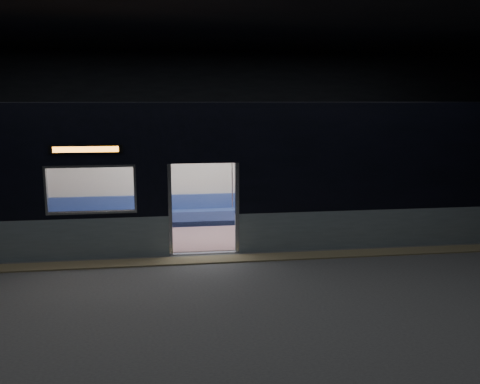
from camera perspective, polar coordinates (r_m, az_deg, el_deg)
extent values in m
cube|color=#47494C|center=(10.52, -3.61, -8.63)|extent=(24.00, 14.00, 0.01)
cube|color=black|center=(10.08, -3.95, 19.27)|extent=(24.00, 14.00, 0.04)
cube|color=black|center=(16.95, -5.50, 7.21)|extent=(24.00, 0.04, 5.00)
cube|color=black|center=(3.17, 5.47, -6.45)|extent=(24.00, 0.04, 5.00)
cube|color=#8C7F59|center=(11.04, -3.83, -7.61)|extent=(22.80, 0.50, 0.03)
cube|color=#8696A0|center=(12.67, 18.47, -3.73)|extent=(8.30, 0.12, 0.90)
cube|color=black|center=(12.39, 18.89, 3.47)|extent=(8.30, 0.12, 2.30)
cube|color=black|center=(11.04, -4.18, 6.23)|extent=(1.40, 0.12, 1.15)
cube|color=#B7BABC|center=(11.24, -7.84, -2.01)|extent=(0.08, 0.14, 2.05)
cube|color=#B7BABC|center=(11.34, -0.34, -1.81)|extent=(0.08, 0.14, 2.05)
cube|color=black|center=(11.09, -16.91, 4.61)|extent=(1.50, 0.04, 0.18)
cube|color=orange|center=(11.08, -16.92, 4.61)|extent=(1.34, 0.03, 0.12)
cube|color=beige|center=(14.00, -4.90, 2.87)|extent=(18.00, 0.12, 3.20)
cube|color=black|center=(12.45, -4.66, 9.68)|extent=(18.00, 3.00, 0.15)
cube|color=#8C6668|center=(12.90, -4.45, -4.93)|extent=(17.76, 2.76, 0.04)
cube|color=beige|center=(12.49, -4.60, 5.43)|extent=(17.76, 2.76, 0.10)
cube|color=navy|center=(13.93, -4.74, -2.83)|extent=(11.00, 0.48, 0.41)
cube|color=navy|center=(14.03, -4.81, -1.05)|extent=(11.00, 0.10, 0.40)
cube|color=#76565B|center=(12.05, -20.07, -5.54)|extent=(4.40, 0.48, 0.41)
cube|color=#76565B|center=(12.44, 11.26, -4.62)|extent=(4.40, 0.48, 0.41)
cylinder|color=silver|center=(11.52, -8.91, -1.01)|extent=(0.04, 0.04, 2.26)
cylinder|color=silver|center=(13.74, -8.76, 0.83)|extent=(0.04, 0.04, 2.26)
cylinder|color=silver|center=(11.64, 0.48, -0.77)|extent=(0.04, 0.04, 2.26)
cylinder|color=silver|center=(13.84, -0.87, 1.02)|extent=(0.04, 0.04, 2.26)
cylinder|color=silver|center=(13.61, -4.84, 4.14)|extent=(11.00, 0.03, 0.03)
cube|color=black|center=(14.54, 12.64, -1.35)|extent=(0.16, 0.46, 0.16)
cube|color=black|center=(14.61, 13.39, -1.33)|extent=(0.16, 0.46, 0.16)
cylinder|color=black|center=(14.41, 12.88, -2.58)|extent=(0.11, 0.11, 0.43)
cylinder|color=black|center=(14.48, 13.64, -2.55)|extent=(0.11, 0.11, 0.43)
cube|color=#D66272|center=(14.75, 12.76, -1.12)|extent=(0.39, 0.21, 0.19)
cylinder|color=#D66272|center=(14.71, 12.77, 0.20)|extent=(0.41, 0.41, 0.50)
sphere|color=tan|center=(14.64, 12.85, 1.57)|extent=(0.20, 0.20, 0.20)
sphere|color=black|center=(14.67, 12.81, 1.74)|extent=(0.21, 0.21, 0.21)
cube|color=black|center=(14.47, 13.04, -0.83)|extent=(0.33, 0.30, 0.14)
cube|color=white|center=(15.04, 14.53, 2.66)|extent=(1.04, 0.03, 0.68)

